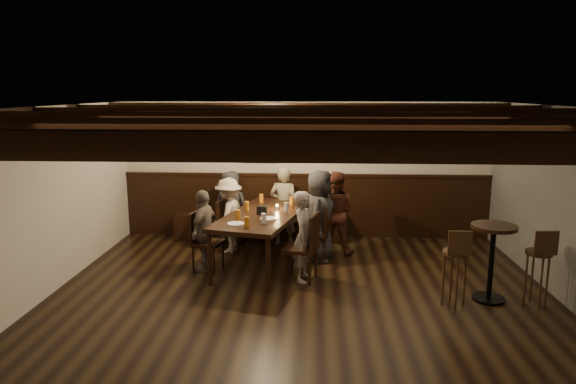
# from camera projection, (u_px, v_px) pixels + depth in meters

# --- Properties ---
(room) EXTENTS (7.00, 7.00, 7.00)m
(room) POSITION_uv_depth(u_px,v_px,m) (286.00, 191.00, 7.91)
(room) COLOR black
(room) RESTS_ON ground
(dining_table) EXTENTS (1.43, 2.30, 0.80)m
(dining_table) POSITION_uv_depth(u_px,v_px,m) (263.00, 218.00, 7.62)
(dining_table) COLOR black
(dining_table) RESTS_ON floor
(chair_left_near) EXTENTS (0.47, 0.47, 0.85)m
(chair_left_near) POSITION_uv_depth(u_px,v_px,m) (231.00, 236.00, 8.34)
(chair_left_near) COLOR black
(chair_left_near) RESTS_ON floor
(chair_left_far) EXTENTS (0.48, 0.48, 0.87)m
(chair_left_far) POSITION_uv_depth(u_px,v_px,m) (207.00, 252.00, 7.49)
(chair_left_far) COLOR black
(chair_left_far) RESTS_ON floor
(chair_right_near) EXTENTS (0.49, 0.49, 0.90)m
(chair_right_near) POSITION_uv_depth(u_px,v_px,m) (317.00, 243.00, 7.93)
(chair_right_near) COLOR black
(chair_right_near) RESTS_ON floor
(chair_right_far) EXTENTS (0.52, 0.52, 0.95)m
(chair_right_far) POSITION_uv_depth(u_px,v_px,m) (302.00, 260.00, 7.08)
(chair_right_far) COLOR black
(chair_right_far) RESTS_ON floor
(person_bench_left) EXTENTS (0.69, 0.53, 1.26)m
(person_bench_left) POSITION_uv_depth(u_px,v_px,m) (231.00, 207.00, 8.74)
(person_bench_left) COLOR #2A2A2D
(person_bench_left) RESTS_ON floor
(person_bench_centre) EXTENTS (0.55, 0.43, 1.35)m
(person_bench_centre) POSITION_uv_depth(u_px,v_px,m) (284.00, 206.00, 8.62)
(person_bench_centre) COLOR gray
(person_bench_centre) RESTS_ON floor
(person_bench_right) EXTENTS (0.75, 0.64, 1.33)m
(person_bench_right) POSITION_uv_depth(u_px,v_px,m) (335.00, 212.00, 8.23)
(person_bench_right) COLOR #5A2C1E
(person_bench_right) RESTS_ON floor
(person_left_near) EXTENTS (0.63, 0.87, 1.22)m
(person_left_near) POSITION_uv_depth(u_px,v_px,m) (229.00, 215.00, 8.28)
(person_left_near) COLOR #BBAC9E
(person_left_near) RESTS_ON floor
(person_left_far) EXTENTS (0.45, 0.75, 1.20)m
(person_left_far) POSITION_uv_depth(u_px,v_px,m) (204.00, 230.00, 7.44)
(person_left_far) COLOR slate
(person_left_far) RESTS_ON floor
(person_right_near) EXTENTS (0.60, 0.78, 1.42)m
(person_right_near) POSITION_uv_depth(u_px,v_px,m) (319.00, 216.00, 7.84)
(person_right_near) COLOR #2B2B2E
(person_right_near) RESTS_ON floor
(person_right_far) EXTENTS (0.40, 0.52, 1.26)m
(person_right_far) POSITION_uv_depth(u_px,v_px,m) (304.00, 236.00, 7.01)
(person_right_far) COLOR gray
(person_right_far) RESTS_ON floor
(pint_a) EXTENTS (0.07, 0.07, 0.14)m
(pint_a) POSITION_uv_depth(u_px,v_px,m) (261.00, 198.00, 8.33)
(pint_a) COLOR #BF7219
(pint_a) RESTS_ON dining_table
(pint_b) EXTENTS (0.07, 0.07, 0.14)m
(pint_b) POSITION_uv_depth(u_px,v_px,m) (292.00, 201.00, 8.14)
(pint_b) COLOR #BF7219
(pint_b) RESTS_ON dining_table
(pint_c) EXTENTS (0.07, 0.07, 0.14)m
(pint_c) POSITION_uv_depth(u_px,v_px,m) (247.00, 206.00, 7.77)
(pint_c) COLOR #BF7219
(pint_c) RESTS_ON dining_table
(pint_d) EXTENTS (0.07, 0.07, 0.14)m
(pint_d) POSITION_uv_depth(u_px,v_px,m) (286.00, 207.00, 7.70)
(pint_d) COLOR silver
(pint_d) RESTS_ON dining_table
(pint_e) EXTENTS (0.07, 0.07, 0.14)m
(pint_e) POSITION_uv_depth(u_px,v_px,m) (238.00, 215.00, 7.23)
(pint_e) COLOR #BF7219
(pint_e) RESTS_ON dining_table
(pint_f) EXTENTS (0.07, 0.07, 0.14)m
(pint_f) POSITION_uv_depth(u_px,v_px,m) (264.00, 218.00, 7.02)
(pint_f) COLOR silver
(pint_f) RESTS_ON dining_table
(pint_g) EXTENTS (0.07, 0.07, 0.14)m
(pint_g) POSITION_uv_depth(u_px,v_px,m) (247.00, 222.00, 6.83)
(pint_g) COLOR #BF7219
(pint_g) RESTS_ON dining_table
(plate_near) EXTENTS (0.24, 0.24, 0.01)m
(plate_near) POSITION_uv_depth(u_px,v_px,m) (236.00, 224.00, 6.99)
(plate_near) COLOR white
(plate_near) RESTS_ON dining_table
(plate_far) EXTENTS (0.24, 0.24, 0.01)m
(plate_far) POSITION_uv_depth(u_px,v_px,m) (268.00, 218.00, 7.27)
(plate_far) COLOR white
(plate_far) RESTS_ON dining_table
(condiment_caddy) EXTENTS (0.15, 0.10, 0.12)m
(condiment_caddy) POSITION_uv_depth(u_px,v_px,m) (262.00, 210.00, 7.55)
(condiment_caddy) COLOR black
(condiment_caddy) RESTS_ON dining_table
(candle) EXTENTS (0.05, 0.05, 0.05)m
(candle) POSITION_uv_depth(u_px,v_px,m) (277.00, 208.00, 7.85)
(candle) COLOR beige
(candle) RESTS_ON dining_table
(high_top_table) EXTENTS (0.55, 0.55, 0.97)m
(high_top_table) POSITION_uv_depth(u_px,v_px,m) (492.00, 251.00, 6.33)
(high_top_table) COLOR black
(high_top_table) RESTS_ON floor
(bar_stool_left) EXTENTS (0.31, 0.32, 0.99)m
(bar_stool_left) POSITION_uv_depth(u_px,v_px,m) (454.00, 277.00, 6.21)
(bar_stool_left) COLOR #332010
(bar_stool_left) RESTS_ON floor
(bar_stool_right) EXTENTS (0.31, 0.32, 0.99)m
(bar_stool_right) POSITION_uv_depth(u_px,v_px,m) (537.00, 277.00, 6.21)
(bar_stool_right) COLOR #332010
(bar_stool_right) RESTS_ON floor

